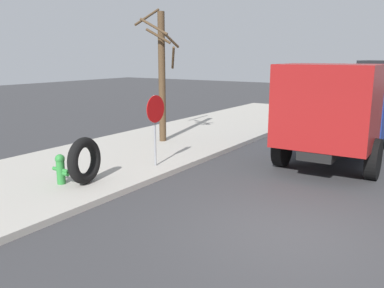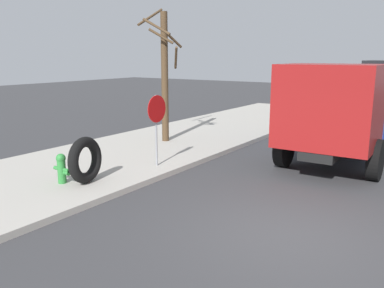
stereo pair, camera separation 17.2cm
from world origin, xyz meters
name	(u,v)px [view 1 (the left image)]	position (x,y,z in m)	size (l,w,h in m)	color
ground_plane	(287,236)	(0.00, 0.00, 0.00)	(80.00, 80.00, 0.00)	#38383A
sidewalk_curb	(54,175)	(0.00, 6.50, 0.07)	(36.00, 5.00, 0.15)	#ADA89E
fire_hydrant	(61,168)	(-0.51, 5.55, 0.54)	(0.23, 0.53, 0.74)	#2D8438
loose_tire	(85,161)	(-0.17, 5.07, 0.73)	(1.15, 1.15, 0.25)	black
stop_sign	(155,118)	(2.07, 4.65, 1.54)	(0.76, 0.08, 2.00)	gray
dump_truck_blue	(345,107)	(6.68, 0.65, 1.61)	(7.05, 2.91, 3.00)	#1E3899
bare_tree	(162,73)	(4.92, 6.59, 2.63)	(1.30, 1.31, 4.75)	#4C3823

